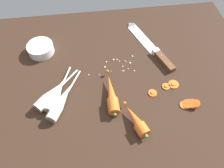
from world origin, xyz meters
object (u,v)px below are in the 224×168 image
object	(u,v)px
parsnip_mid_left	(61,102)
carrot_slice_stray_near	(153,93)
parsnip_mid_right	(51,95)
carrot_slice_stray_mid	(174,84)
whole_carrot_second	(137,121)
carrot_slice_stray_far	(166,86)
whole_carrot	(112,95)
carrot_slice_stack	(190,104)
prep_bowl	(41,48)
parsnip_front	(56,95)
chefs_knife	(148,44)

from	to	relation	value
parsnip_mid_left	carrot_slice_stray_near	bearing A→B (deg)	0.96
parsnip_mid_right	carrot_slice_stray_mid	xyz separation A→B (cm)	(46.81, -0.11, -1.62)
whole_carrot_second	carrot_slice_stray_far	world-z (taller)	whole_carrot_second
whole_carrot	carrot_slice_stray_far	xyz separation A→B (cm)	(21.62, 2.34, -1.74)
whole_carrot	carrot_slice_stray_mid	world-z (taller)	whole_carrot
whole_carrot_second	carrot_slice_stray_mid	bearing A→B (deg)	39.54
whole_carrot_second	carrot_slice_stack	xyz separation A→B (cm)	(20.65, 4.91, -1.26)
whole_carrot	carrot_slice_stray_mid	bearing A→B (deg)	6.86
carrot_slice_stack	prep_bowl	distance (cm)	64.59
parsnip_front	prep_bowl	bearing A→B (deg)	105.92
parsnip_mid_left	carrot_slice_stray_far	size ratio (longest dim) A/B	6.93
whole_carrot	carrot_slice_stray_mid	size ratio (longest dim) A/B	4.97
carrot_slice_stray_near	parsnip_mid_right	bearing A→B (deg)	175.49
chefs_knife	whole_carrot_second	bearing A→B (deg)	-108.66
whole_carrot_second	carrot_slice_stray_near	world-z (taller)	whole_carrot_second
chefs_knife	carrot_slice_stray_near	distance (cm)	25.75
carrot_slice_stack	parsnip_front	bearing A→B (deg)	168.98
carrot_slice_stray_near	carrot_slice_stray_far	xyz separation A→B (cm)	(5.91, 2.23, 0.00)
carrot_slice_stack	carrot_slice_stray_near	bearing A→B (deg)	150.59
whole_carrot_second	chefs_knife	bearing A→B (deg)	71.34
parsnip_front	parsnip_mid_right	world-z (taller)	same
carrot_slice_stray_mid	whole_carrot	bearing A→B (deg)	-173.14
whole_carrot_second	parsnip_front	distance (cm)	30.75
carrot_slice_stray_near	prep_bowl	world-z (taller)	prep_bowl
carrot_slice_stack	carrot_slice_stray_far	xyz separation A→B (cm)	(-6.14, 9.02, -0.48)
whole_carrot	parsnip_mid_right	bearing A→B (deg)	172.03
whole_carrot_second	carrot_slice_stack	distance (cm)	21.27
carrot_slice_stack	whole_carrot_second	bearing A→B (deg)	-166.62
parsnip_mid_left	carrot_slice_stray_far	bearing A→B (deg)	4.00
carrot_slice_stray_mid	carrot_slice_stray_far	distance (cm)	3.20
carrot_slice_stray_near	carrot_slice_stray_mid	world-z (taller)	same
chefs_knife	carrot_slice_stack	size ratio (longest dim) A/B	4.75
parsnip_front	parsnip_mid_left	world-z (taller)	same
parsnip_mid_left	prep_bowl	size ratio (longest dim) A/B	1.97
whole_carrot	carrot_slice_stray_near	xyz separation A→B (cm)	(15.70, 0.11, -1.74)
chefs_knife	parsnip_mid_right	bearing A→B (deg)	-151.69
carrot_slice_stack	carrot_slice_stray_mid	world-z (taller)	carrot_slice_stack
carrot_slice_stray_mid	prep_bowl	world-z (taller)	prep_bowl
parsnip_mid_right	carrot_slice_stray_far	xyz separation A→B (cm)	(43.67, -0.75, -1.62)
carrot_slice_stack	carrot_slice_stray_near	distance (cm)	13.84
parsnip_mid_right	prep_bowl	distance (cm)	24.72
carrot_slice_stray_mid	parsnip_front	bearing A→B (deg)	-179.58
whole_carrot_second	prep_bowl	distance (cm)	51.82
carrot_slice_stack	parsnip_mid_left	bearing A→B (deg)	172.33
parsnip_front	carrot_slice_stack	world-z (taller)	parsnip_front
parsnip_mid_right	whole_carrot_second	bearing A→B (deg)	-26.73
chefs_knife	parsnip_front	distance (cm)	45.94
carrot_slice_stack	parsnip_mid_right	bearing A→B (deg)	168.90
chefs_knife	carrot_slice_stray_far	world-z (taller)	chefs_knife
carrot_slice_stray_mid	prep_bowl	size ratio (longest dim) A/B	0.37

